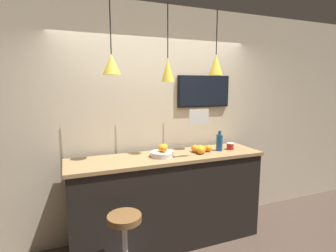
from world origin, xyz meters
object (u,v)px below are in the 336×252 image
(bar_stool, at_px, (125,243))
(mounted_tv, at_px, (204,91))
(fruit_bowl, at_px, (162,152))
(spread_jar, at_px, (230,146))
(juice_bottle, at_px, (219,142))

(bar_stool, xyz_separation_m, mounted_tv, (1.31, 0.91, 1.37))
(fruit_bowl, relative_size, spread_jar, 2.90)
(spread_jar, distance_m, mounted_tv, 0.81)
(fruit_bowl, distance_m, mounted_tv, 1.07)
(bar_stool, bearing_deg, spread_jar, 19.63)
(fruit_bowl, xyz_separation_m, spread_jar, (0.93, -0.00, -0.01))
(juice_bottle, height_order, mounted_tv, mounted_tv)
(fruit_bowl, xyz_separation_m, juice_bottle, (0.77, -0.00, 0.05))
(juice_bottle, xyz_separation_m, spread_jar, (0.16, 0.00, -0.06))
(juice_bottle, relative_size, spread_jar, 2.74)
(fruit_bowl, distance_m, spread_jar, 0.93)
(spread_jar, bearing_deg, mounted_tv, 117.26)
(bar_stool, relative_size, spread_jar, 8.12)
(spread_jar, relative_size, mounted_tv, 0.12)
(bar_stool, relative_size, fruit_bowl, 2.80)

